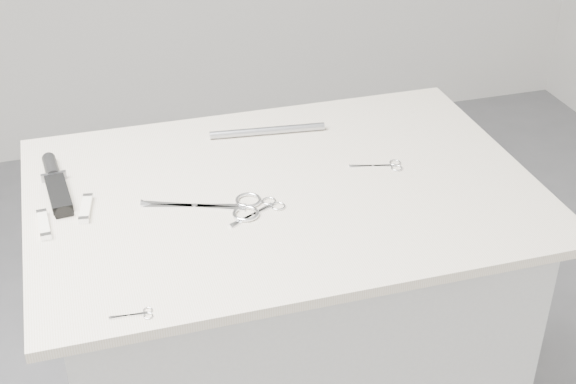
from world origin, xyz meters
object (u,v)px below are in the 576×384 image
object	(u,v)px
plinth	(284,361)
embroidery_scissors_a	(264,208)
sheathed_knife	(55,181)
large_shears	(228,207)
metal_rail	(267,131)
embroidery_scissors_b	(385,166)
pocket_knife_b	(86,208)
tiny_scissors	(138,314)
pocket_knife_a	(44,224)

from	to	relation	value
plinth	embroidery_scissors_a	distance (m)	0.48
plinth	sheathed_knife	distance (m)	0.66
large_shears	metal_rail	xyz separation A→B (m)	(0.15, 0.27, 0.01)
plinth	embroidery_scissors_b	world-z (taller)	embroidery_scissors_b
pocket_knife_b	sheathed_knife	bearing A→B (deg)	33.84
large_shears	metal_rail	size ratio (longest dim) A/B	0.88
embroidery_scissors_a	sheathed_knife	size ratio (longest dim) A/B	0.56
sheathed_knife	plinth	bearing A→B (deg)	-112.61
embroidery_scissors_b	pocket_knife_b	xyz separation A→B (m)	(-0.61, 0.00, 0.00)
embroidery_scissors_b	pocket_knife_b	distance (m)	0.61
tiny_scissors	pocket_knife_b	bearing A→B (deg)	104.12
sheathed_knife	tiny_scissors	bearing A→B (deg)	-171.64
embroidery_scissors_b	sheathed_knife	bearing A→B (deg)	-175.88
pocket_knife_b	metal_rail	size ratio (longest dim) A/B	0.36
plinth	metal_rail	bearing A→B (deg)	82.75
pocket_knife_b	embroidery_scissors_a	bearing A→B (deg)	-95.49
embroidery_scissors_b	metal_rail	bearing A→B (deg)	147.79
pocket_knife_a	tiny_scissors	bearing A→B (deg)	-159.25
plinth	pocket_knife_b	bearing A→B (deg)	176.85
embroidery_scissors_b	pocket_knife_a	distance (m)	0.69
pocket_knife_b	metal_rail	xyz separation A→B (m)	(0.41, 0.21, 0.00)
pocket_knife_b	pocket_knife_a	bearing A→B (deg)	123.15
plinth	embroidery_scissors_b	size ratio (longest dim) A/B	8.20
embroidery_scissors_b	sheathed_knife	xyz separation A→B (m)	(-0.66, 0.12, 0.01)
large_shears	embroidery_scissors_a	xyz separation A→B (m)	(0.06, -0.02, -0.00)
plinth	sheathed_knife	world-z (taller)	sheathed_knife
large_shears	embroidery_scissors_b	bearing A→B (deg)	29.98
plinth	embroidery_scissors_b	xyz separation A→B (m)	(0.23, 0.02, 0.47)
embroidery_scissors_a	pocket_knife_a	xyz separation A→B (m)	(-0.40, 0.06, 0.00)
embroidery_scissors_b	metal_rail	size ratio (longest dim) A/B	0.43
sheathed_knife	pocket_knife_b	size ratio (longest dim) A/B	2.32
large_shears	embroidery_scissors_a	bearing A→B (deg)	-0.77
embroidery_scissors_b	pocket_knife_b	world-z (taller)	pocket_knife_b
embroidery_scissors_b	sheathed_knife	distance (m)	0.67
pocket_knife_b	large_shears	bearing A→B (deg)	-94.20
tiny_scissors	sheathed_knife	xyz separation A→B (m)	(-0.11, 0.45, 0.01)
sheathed_knife	pocket_knife_a	world-z (taller)	sheathed_knife
plinth	pocket_knife_a	xyz separation A→B (m)	(-0.46, -0.01, 0.48)
plinth	tiny_scissors	size ratio (longest dim) A/B	13.18
plinth	large_shears	bearing A→B (deg)	-159.99
embroidery_scissors_a	tiny_scissors	distance (m)	0.36
large_shears	pocket_knife_a	world-z (taller)	pocket_knife_a
tiny_scissors	embroidery_scissors_b	bearing A→B (deg)	35.29
embroidery_scissors_a	metal_rail	bearing A→B (deg)	45.67
plinth	tiny_scissors	bearing A→B (deg)	-136.73
embroidery_scissors_a	embroidery_scissors_b	bearing A→B (deg)	-10.90
tiny_scissors	sheathed_knife	size ratio (longest dim) A/B	0.31
large_shears	pocket_knife_a	distance (m)	0.34
plinth	tiny_scissors	xyz separation A→B (m)	(-0.33, -0.31, 0.47)
embroidery_scissors_a	large_shears	bearing A→B (deg)	131.48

